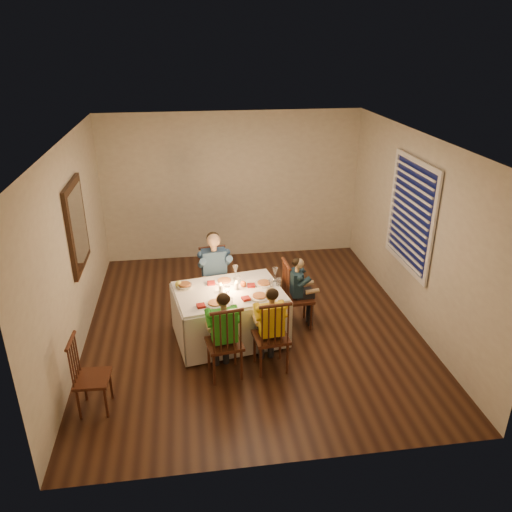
{
  "coord_description": "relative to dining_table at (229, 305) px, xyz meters",
  "views": [
    {
      "loc": [
        -0.79,
        -5.97,
        3.75
      ],
      "look_at": [
        0.09,
        0.15,
        1.0
      ],
      "focal_mm": 35.0,
      "sensor_mm": 36.0,
      "label": 1
    }
  ],
  "objects": [
    {
      "name": "ground",
      "position": [
        0.33,
        0.28,
        -0.52
      ],
      "size": [
        5.0,
        5.0,
        0.0
      ],
      "primitive_type": "plane",
      "color": "black",
      "rests_on": "ground"
    },
    {
      "name": "setting_adult",
      "position": [
        -0.03,
        0.25,
        0.22
      ],
      "size": [
        0.3,
        0.3,
        0.02
      ],
      "primitive_type": "cylinder",
      "rotation": [
        0.0,
        0.0,
        0.17
      ],
      "color": "silver",
      "rests_on": "dining_table"
    },
    {
      "name": "wall_back",
      "position": [
        0.33,
        2.78,
        0.78
      ],
      "size": [
        4.5,
        0.02,
        2.6
      ],
      "primitive_type": "cube",
      "color": "beige",
      "rests_on": "ground"
    },
    {
      "name": "child_yellow",
      "position": [
        0.44,
        -0.72,
        -0.52
      ],
      "size": [
        0.41,
        0.38,
        1.1
      ],
      "primitive_type": null,
      "rotation": [
        0.0,
        0.0,
        3.24
      ],
      "color": "yellow",
      "rests_on": "ground"
    },
    {
      "name": "wall_left",
      "position": [
        -1.92,
        0.28,
        0.78
      ],
      "size": [
        0.02,
        5.0,
        2.6
      ],
      "primitive_type": "cube",
      "color": "beige",
      "rests_on": "ground"
    },
    {
      "name": "candle_left",
      "position": [
        -0.1,
        -0.02,
        0.26
      ],
      "size": [
        0.06,
        0.06,
        0.1
      ],
      "primitive_type": "cylinder",
      "color": "white",
      "rests_on": "dining_table"
    },
    {
      "name": "child_teal",
      "position": [
        0.97,
        0.2,
        -0.52
      ],
      "size": [
        0.32,
        0.35,
        1.03
      ],
      "primitive_type": null,
      "rotation": [
        0.0,
        0.0,
        1.63
      ],
      "color": "#182F3E",
      "rests_on": "ground"
    },
    {
      "name": "chair_near_left",
      "position": [
        -0.13,
        -0.77,
        -0.52
      ],
      "size": [
        0.46,
        0.44,
        0.98
      ],
      "primitive_type": null,
      "rotation": [
        0.0,
        0.0,
        3.29
      ],
      "color": "#39180F",
      "rests_on": "ground"
    },
    {
      "name": "chair_adult",
      "position": [
        -0.13,
        0.72,
        -0.52
      ],
      "size": [
        0.44,
        0.43,
        0.98
      ],
      "primitive_type": null,
      "rotation": [
        0.0,
        0.0,
        0.11
      ],
      "color": "#39180F",
      "rests_on": "ground"
    },
    {
      "name": "dining_table",
      "position": [
        0.0,
        0.0,
        0.0
      ],
      "size": [
        1.54,
        1.22,
        0.69
      ],
      "rotation": [
        0.0,
        0.0,
        0.17
      ],
      "color": "white",
      "rests_on": "ground"
    },
    {
      "name": "chair_end",
      "position": [
        0.97,
        0.2,
        -0.52
      ],
      "size": [
        0.41,
        0.43,
        0.98
      ],
      "primitive_type": null,
      "rotation": [
        0.0,
        0.0,
        1.63
      ],
      "color": "#39180F",
      "rests_on": "ground"
    },
    {
      "name": "wall_mirror",
      "position": [
        -1.89,
        0.58,
        0.98
      ],
      "size": [
        0.06,
        0.95,
        1.15
      ],
      "color": "black",
      "rests_on": "wall_left"
    },
    {
      "name": "orange_fruit",
      "position": [
        0.2,
        0.08,
        0.25
      ],
      "size": [
        0.08,
        0.08,
        0.08
      ],
      "primitive_type": "sphere",
      "color": "orange",
      "rests_on": "dining_table"
    },
    {
      "name": "setting_green",
      "position": [
        -0.19,
        -0.34,
        0.22
      ],
      "size": [
        0.3,
        0.3,
        0.02
      ],
      "primitive_type": "cylinder",
      "rotation": [
        0.0,
        0.0,
        0.17
      ],
      "color": "silver",
      "rests_on": "dining_table"
    },
    {
      "name": "serving_bowl",
      "position": [
        -0.56,
        0.15,
        0.23
      ],
      "size": [
        0.2,
        0.2,
        0.05
      ],
      "primitive_type": "imported",
      "rotation": [
        0.0,
        0.0,
        0.02
      ],
      "color": "silver",
      "rests_on": "dining_table"
    },
    {
      "name": "wall_right",
      "position": [
        2.58,
        0.28,
        0.78
      ],
      "size": [
        0.02,
        5.0,
        2.6
      ],
      "primitive_type": "cube",
      "color": "beige",
      "rests_on": "ground"
    },
    {
      "name": "child_green",
      "position": [
        -0.13,
        -0.77,
        -0.52
      ],
      "size": [
        0.43,
        0.4,
        1.12
      ],
      "primitive_type": null,
      "rotation": [
        0.0,
        0.0,
        3.29
      ],
      "color": "green",
      "rests_on": "ground"
    },
    {
      "name": "squash",
      "position": [
        -0.64,
        0.18,
        0.25
      ],
      "size": [
        0.09,
        0.09,
        0.09
      ],
      "primitive_type": "sphere",
      "color": "yellow",
      "rests_on": "dining_table"
    },
    {
      "name": "candle_right",
      "position": [
        0.1,
        0.02,
        0.26
      ],
      "size": [
        0.06,
        0.06,
        0.1
      ],
      "primitive_type": "cylinder",
      "color": "white",
      "rests_on": "dining_table"
    },
    {
      "name": "adult",
      "position": [
        -0.13,
        0.72,
        -0.52
      ],
      "size": [
        0.5,
        0.46,
        1.25
      ],
      "primitive_type": null,
      "rotation": [
        0.0,
        0.0,
        0.11
      ],
      "color": "#31537C",
      "rests_on": "ground"
    },
    {
      "name": "chair_extra",
      "position": [
        -1.57,
        -1.17,
        -0.52
      ],
      "size": [
        0.37,
        0.39,
        0.9
      ],
      "primitive_type": null,
      "rotation": [
        0.0,
        0.0,
        1.52
      ],
      "color": "#39180F",
      "rests_on": "ground"
    },
    {
      "name": "setting_teal",
      "position": [
        0.48,
        0.11,
        0.22
      ],
      "size": [
        0.3,
        0.3,
        0.02
      ],
      "primitive_type": "cylinder",
      "rotation": [
        0.0,
        0.0,
        0.17
      ],
      "color": "silver",
      "rests_on": "dining_table"
    },
    {
      "name": "ceiling",
      "position": [
        0.33,
        0.28,
        2.08
      ],
      "size": [
        5.0,
        5.0,
        0.0
      ],
      "primitive_type": "plane",
      "color": "white",
      "rests_on": "wall_back"
    },
    {
      "name": "window_blinds",
      "position": [
        2.54,
        0.38,
        0.98
      ],
      "size": [
        0.07,
        1.34,
        1.54
      ],
      "color": "black",
      "rests_on": "wall_right"
    },
    {
      "name": "setting_yellow",
      "position": [
        0.37,
        -0.24,
        0.22
      ],
      "size": [
        0.3,
        0.3,
        0.02
      ],
      "primitive_type": "cylinder",
      "rotation": [
        0.0,
        0.0,
        0.17
      ],
      "color": "silver",
      "rests_on": "dining_table"
    },
    {
      "name": "chair_near_right",
      "position": [
        0.44,
        -0.72,
        -0.52
      ],
      "size": [
        0.44,
        0.42,
        0.98
      ],
      "primitive_type": null,
      "rotation": [
        0.0,
        0.0,
        3.24
      ],
      "color": "#39180F",
      "rests_on": "ground"
    }
  ]
}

